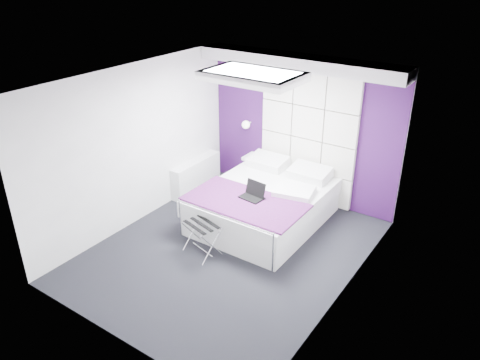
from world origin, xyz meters
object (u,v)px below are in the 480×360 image
at_px(wall_lamp, 247,124).
at_px(luggage_rack, 202,239).
at_px(radiator, 196,175).
at_px(nightstand, 258,158).
at_px(bed, 264,204).
at_px(laptop, 253,194).

xyz_separation_m(wall_lamp, luggage_rack, (0.76, -2.34, -0.97)).
relative_size(wall_lamp, radiator, 0.12).
bearing_deg(nightstand, luggage_rack, -78.33).
bearing_deg(nightstand, wall_lamp, 171.99).
distance_m(radiator, bed, 1.69).
bearing_deg(radiator, laptop, -21.01).
height_order(bed, luggage_rack, bed).
bearing_deg(nightstand, laptop, -60.58).
height_order(wall_lamp, nightstand, wall_lamp).
xyz_separation_m(radiator, laptop, (1.70, -0.65, 0.39)).
height_order(nightstand, laptop, laptop).
distance_m(radiator, laptop, 1.86).
bearing_deg(luggage_rack, nightstand, 116.76).
distance_m(radiator, luggage_rack, 2.11).
bearing_deg(bed, laptop, -85.40).
height_order(wall_lamp, laptop, wall_lamp).
bearing_deg(nightstand, radiator, -142.09).
distance_m(luggage_rack, laptop, 1.07).
xyz_separation_m(wall_lamp, bed, (1.03, -1.03, -0.89)).
xyz_separation_m(luggage_rack, laptop, (0.30, 0.93, 0.44)).
height_order(radiator, nightstand, nightstand).
bearing_deg(wall_lamp, luggage_rack, -72.02).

